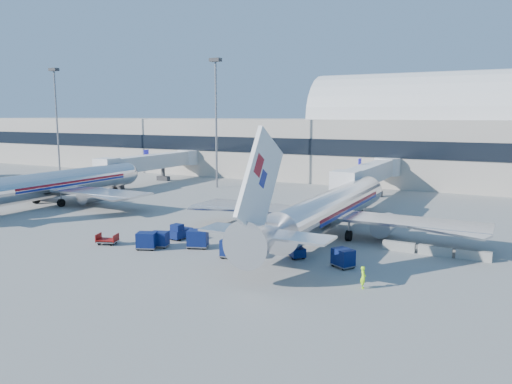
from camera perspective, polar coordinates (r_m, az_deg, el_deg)
The scene contains 21 objects.
ground at distance 54.45m, azimuth -3.40°, elevation -4.88°, with size 260.00×260.00×0.00m, color gray.
terminal at distance 109.36m, azimuth 5.64°, elevation 5.95°, with size 170.00×28.15×21.00m.
airliner_main at distance 53.67m, azimuth 8.28°, elevation -1.97°, with size 32.00×37.26×12.07m.
airliner_mid at distance 78.11m, azimuth -22.18°, elevation 0.83°, with size 32.00×37.26×12.07m.
jetbridge_near at distance 79.13m, azimuth 13.01°, elevation 2.09°, with size 4.40×27.50×6.25m.
jetbridge_mid at distance 98.41m, azimuth -11.39°, elevation 3.41°, with size 4.40×27.50×6.25m.
mast_far_west at distance 115.34m, azimuth -21.89°, elevation 9.13°, with size 2.00×1.20×22.60m.
mast_west at distance 88.97m, azimuth -4.60°, elevation 10.01°, with size 2.00×1.20×22.60m.
barrier_near at distance 49.78m, azimuth 16.01°, elevation -5.99°, with size 3.00×0.55×0.90m, color #9E9E96.
barrier_mid at distance 49.27m, azimuth 19.78°, elevation -6.33°, with size 3.00×0.55×0.90m, color #9E9E96.
barrier_far at distance 48.97m, azimuth 23.63°, elevation -6.64°, with size 3.00×0.55×0.90m, color #9E9E96.
tug_lead at distance 46.27m, azimuth -1.90°, elevation -6.52°, with size 2.42×1.90×1.41m.
tug_right at distance 46.14m, azimuth 4.43°, elevation -6.48°, with size 2.60×2.57×1.59m.
tug_left at distance 52.96m, azimuth -8.69°, elevation -4.53°, with size 1.50×2.64×1.65m.
cart_train_a at distance 49.13m, azimuth -6.67°, elevation -5.30°, with size 2.45×2.18×1.79m.
cart_train_b at distance 50.08m, azimuth -10.95°, elevation -5.29°, with size 2.04×1.77×1.52m.
cart_train_c at distance 49.50m, azimuth -12.38°, elevation -5.41°, with size 2.29×2.05×1.66m.
cart_solo_near at distance 45.57m, azimuth -2.79°, elevation -6.42°, with size 2.10×1.71×1.70m.
cart_solo_far at distance 43.42m, azimuth 9.93°, elevation -7.39°, with size 2.27×2.12×1.60m.
cart_open_red at distance 52.45m, azimuth -16.59°, elevation -5.35°, with size 2.31×1.95×0.53m.
ramp_worker at distance 38.66m, azimuth 12.15°, elevation -9.51°, with size 0.62×0.41×1.70m, color #9AF019.
Camera 1 is at (27.36, -45.29, 12.86)m, focal length 35.00 mm.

